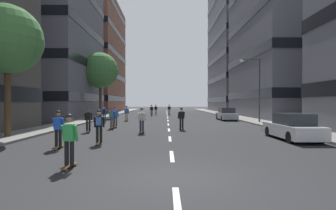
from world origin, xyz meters
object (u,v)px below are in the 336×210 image
(street_tree_mid, at_px, (7,40))
(skater_5, at_px, (115,115))
(street_tree_near, at_px, (100,71))
(skater_6, at_px, (112,116))
(skater_3, at_px, (156,109))
(skater_4, at_px, (69,138))
(skater_0, at_px, (126,112))
(skater_8, at_px, (88,119))
(parked_car_mid, at_px, (226,114))
(skater_2, at_px, (99,125))
(skater_1, at_px, (169,109))
(parked_car_near, at_px, (292,128))
(skater_12, at_px, (104,113))
(streetlamp_right, at_px, (256,83))
(skater_11, at_px, (181,117))
(skater_7, at_px, (142,119))
(skater_10, at_px, (58,128))
(skater_9, at_px, (152,110))

(street_tree_mid, xyz_separation_m, skater_5, (5.03, 7.10, -4.84))
(street_tree_near, height_order, skater_6, street_tree_near)
(skater_3, relative_size, skater_4, 1.00)
(skater_0, height_order, skater_8, same)
(parked_car_mid, relative_size, skater_4, 2.47)
(street_tree_mid, height_order, skater_2, street_tree_mid)
(skater_1, distance_m, skater_3, 2.26)
(parked_car_near, xyz_separation_m, skater_6, (-11.66, 6.24, 0.32))
(street_tree_mid, distance_m, skater_12, 13.27)
(parked_car_mid, xyz_separation_m, streetlamp_right, (1.94, -4.71, 3.44))
(skater_4, xyz_separation_m, skater_11, (4.38, 11.79, 0.00))
(skater_2, xyz_separation_m, skater_4, (0.25, -4.84, -0.03))
(skater_2, bearing_deg, skater_7, 70.11)
(skater_8, distance_m, skater_10, 6.72)
(skater_8, bearing_deg, skater_7, -9.96)
(parked_car_near, bearing_deg, skater_10, -167.01)
(parked_car_mid, bearing_deg, skater_1, 117.02)
(skater_1, xyz_separation_m, skater_6, (-4.93, -23.52, 0.00))
(skater_6, bearing_deg, skater_10, -94.02)
(skater_7, xyz_separation_m, skater_12, (-4.79, 9.43, 0.00))
(skater_3, bearing_deg, skater_7, -89.97)
(parked_car_near, distance_m, parked_car_mid, 16.55)
(skater_1, relative_size, skater_6, 1.00)
(skater_10, bearing_deg, skater_2, 37.38)
(parked_car_near, bearing_deg, street_tree_mid, 177.91)
(skater_3, relative_size, skater_10, 1.00)
(skater_1, distance_m, skater_9, 4.11)
(skater_2, xyz_separation_m, skater_12, (-3.05, 14.23, 0.00))
(skater_1, relative_size, skater_8, 1.00)
(street_tree_near, bearing_deg, skater_5, -71.61)
(skater_7, distance_m, skater_8, 3.96)
(streetlamp_right, distance_m, skater_0, 14.51)
(skater_2, relative_size, skater_10, 1.00)
(skater_7, xyz_separation_m, skater_11, (2.89, 2.15, -0.03))
(street_tree_near, height_order, skater_8, street_tree_near)
(skater_2, height_order, skater_3, same)
(skater_10, bearing_deg, street_tree_mid, 141.91)
(skater_10, bearing_deg, skater_6, 85.98)
(street_tree_mid, distance_m, skater_4, 10.62)
(skater_5, relative_size, skater_9, 1.00)
(skater_9, relative_size, skater_10, 1.00)
(skater_0, relative_size, skater_7, 1.00)
(skater_7, bearing_deg, skater_8, 170.04)
(parked_car_mid, relative_size, skater_5, 2.47)
(skater_2, distance_m, skater_9, 28.44)
(skater_0, bearing_deg, skater_1, 70.71)
(skater_6, xyz_separation_m, skater_7, (2.68, -3.06, 0.00))
(skater_8, bearing_deg, street_tree_near, 101.38)
(parked_car_mid, xyz_separation_m, skater_3, (-8.99, 13.13, 0.29))
(skater_2, distance_m, skater_5, 9.38)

